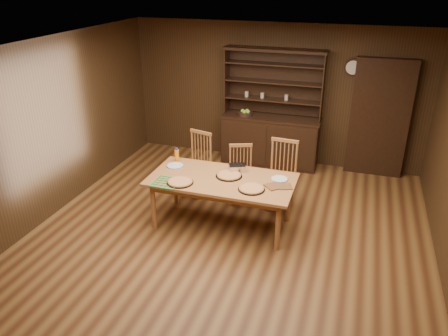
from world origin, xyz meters
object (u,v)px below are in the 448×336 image
(china_hutch, at_px, (270,134))
(chair_right, at_px, (282,172))
(chair_left, at_px, (198,161))
(dining_table, at_px, (222,183))
(juice_bottle, at_px, (177,155))
(chair_center, at_px, (241,172))

(china_hutch, xyz_separation_m, chair_right, (0.52, -1.58, -0.01))
(chair_left, xyz_separation_m, chair_right, (1.40, -0.04, 0.02))
(china_hutch, bearing_deg, chair_left, -119.83)
(dining_table, height_order, juice_bottle, juice_bottle)
(chair_center, relative_size, chair_right, 0.86)
(dining_table, relative_size, chair_center, 2.17)
(chair_left, bearing_deg, chair_right, 13.47)
(china_hutch, bearing_deg, chair_center, -94.60)
(china_hutch, bearing_deg, dining_table, -94.36)
(juice_bottle, bearing_deg, chair_right, 16.31)
(china_hutch, xyz_separation_m, juice_bottle, (-1.03, -2.03, 0.25))
(chair_center, distance_m, juice_bottle, 1.06)
(china_hutch, distance_m, chair_center, 1.61)
(chair_center, bearing_deg, dining_table, -114.73)
(juice_bottle, bearing_deg, chair_left, 73.08)
(dining_table, bearing_deg, chair_left, 128.62)
(chair_left, distance_m, chair_center, 0.76)
(dining_table, height_order, chair_left, chair_left)
(china_hutch, xyz_separation_m, dining_table, (-0.18, -2.41, 0.08))
(china_hutch, relative_size, chair_center, 2.30)
(chair_left, xyz_separation_m, juice_bottle, (-0.15, -0.50, 0.29))
(chair_right, bearing_deg, chair_center, -173.56)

